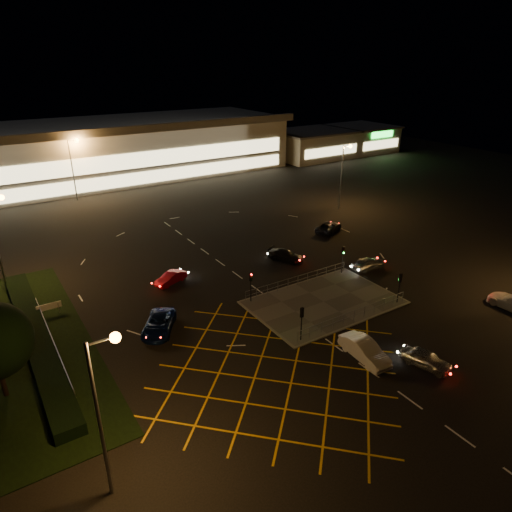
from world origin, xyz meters
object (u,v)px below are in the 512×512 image
signal_sw (302,317)px  car_east_grey (329,227)px  car_circ_red (170,278)px  car_left_blue (159,324)px  car_far_dkgrey (286,255)px  car_near_silver (426,359)px  car_right_silver (368,263)px  signal_ne (343,254)px  signal_nw (251,281)px  signal_se (400,282)px  car_queue_white (365,350)px

signal_sw → car_east_grey: 27.40m
car_circ_red → car_left_blue: bearing=-50.6°
car_far_dkgrey → car_circ_red: bearing=144.8°
car_near_silver → car_right_silver: bearing=43.4°
car_far_dkgrey → car_east_grey: bearing=-4.4°
signal_ne → car_east_grey: (7.69, 11.00, -1.68)m
car_east_grey → signal_nw: bearing=94.6°
car_left_blue → car_circ_red: car_left_blue is taller
signal_nw → car_far_dkgrey: (8.89, 6.34, -1.73)m
car_left_blue → signal_nw: bearing=33.7°
car_east_grey → signal_sw: bearing=109.4°
signal_se → car_far_dkgrey: signal_se is taller
car_queue_white → car_left_blue: (-12.38, 12.69, -0.08)m
signal_ne → car_right_silver: signal_ne is taller
signal_nw → car_near_silver: size_ratio=0.80×
car_far_dkgrey → car_right_silver: (6.48, -7.07, 0.09)m
signal_nw → signal_ne: bearing=0.0°
signal_ne → car_near_silver: (-5.91, -16.05, -1.69)m
signal_nw → car_right_silver: bearing=-2.7°
signal_sw → car_left_blue: 12.60m
signal_sw → car_right_silver: size_ratio=0.74×
car_near_silver → car_queue_white: 4.72m
car_queue_white → car_east_grey: (16.90, 23.67, -0.11)m
car_near_silver → car_far_dkgrey: size_ratio=0.90×
car_queue_white → car_left_blue: size_ratio=0.94×
signal_sw → car_east_grey: (19.69, 18.99, -1.68)m
car_left_blue → car_near_silver: bearing=-11.9°
signal_nw → car_far_dkgrey: bearing=35.5°
signal_nw → car_far_dkgrey: 11.05m
car_queue_white → car_right_silver: bearing=47.6°
car_east_grey → car_far_dkgrey: bearing=88.8°
signal_nw → car_right_silver: 15.47m
signal_se → car_left_blue: signal_se is taller
car_right_silver → car_circ_red: car_right_silver is taller
car_right_silver → car_east_grey: 12.50m
car_east_grey → car_right_silver: bearing=135.2°
signal_ne → car_queue_white: signal_ne is taller
car_right_silver → car_east_grey: size_ratio=0.87×
car_far_dkgrey → car_right_silver: bearing=-75.2°
signal_sw → car_left_blue: (-9.59, 8.00, -1.66)m
signal_se → signal_ne: 7.99m
car_near_silver → car_left_blue: size_ratio=0.78×
signal_ne → car_left_blue: 21.65m
car_right_silver → car_circ_red: size_ratio=1.15×
car_far_dkgrey → car_left_blue: bearing=171.2°
car_circ_red → car_east_grey: (24.72, 2.84, 0.07)m
signal_sw → signal_nw: (0.00, 7.99, 0.00)m
car_east_grey → car_near_silver: bearing=128.8°
signal_se → signal_nw: (-12.00, 7.99, 0.00)m
car_queue_white → signal_se: bearing=31.0°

